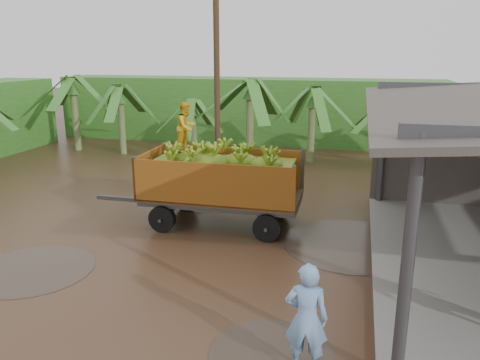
# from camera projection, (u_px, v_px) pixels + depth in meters

# --- Properties ---
(ground) EXTENTS (100.00, 100.00, 0.00)m
(ground) POSITION_uv_depth(u_px,v_px,m) (173.00, 253.00, 12.17)
(ground) COLOR black
(ground) RESTS_ON ground
(hedge_north) EXTENTS (22.00, 3.00, 3.60)m
(hedge_north) POSITION_uv_depth(u_px,v_px,m) (245.00, 110.00, 27.12)
(hedge_north) COLOR #2D661E
(hedge_north) RESTS_ON ground
(banana_trailer) EXTENTS (6.48, 2.33, 3.63)m
(banana_trailer) POSITION_uv_depth(u_px,v_px,m) (221.00, 179.00, 13.81)
(banana_trailer) COLOR #AE6418
(banana_trailer) RESTS_ON ground
(man_blue) EXTENTS (0.72, 0.49, 1.91)m
(man_blue) POSITION_uv_depth(u_px,v_px,m) (306.00, 319.00, 7.42)
(man_blue) COLOR #6F97CB
(man_blue) RESTS_ON ground
(utility_pole) EXTENTS (1.20, 0.24, 8.39)m
(utility_pole) POSITION_uv_depth(u_px,v_px,m) (217.00, 72.00, 18.64)
(utility_pole) COLOR #47301E
(utility_pole) RESTS_ON ground
(banana_plants) EXTENTS (24.72, 19.48, 4.23)m
(banana_plants) POSITION_uv_depth(u_px,v_px,m) (105.00, 132.00, 19.21)
(banana_plants) COLOR #2D661E
(banana_plants) RESTS_ON ground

